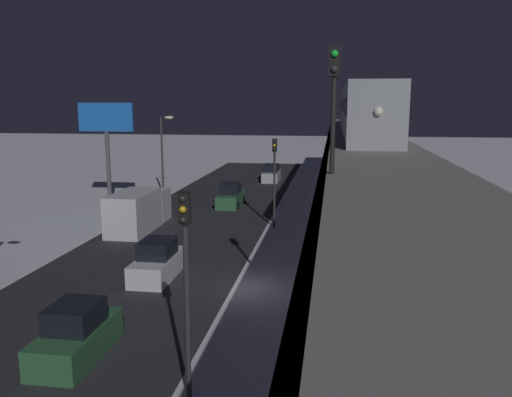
{
  "coord_description": "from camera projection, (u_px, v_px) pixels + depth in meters",
  "views": [
    {
      "loc": [
        -4.42,
        23.68,
        8.87
      ],
      "look_at": [
        0.65,
        -10.29,
        2.56
      ],
      "focal_mm": 36.56,
      "sensor_mm": 36.0,
      "label": 1
    }
  ],
  "objects": [
    {
      "name": "rail_signal",
      "position": [
        334.0,
        88.0,
        16.45
      ],
      "size": [
        0.36,
        0.41,
        4.0
      ],
      "color": "black",
      "rests_on": "elevated_railway"
    },
    {
      "name": "sedan_green_2",
      "position": [
        76.0,
        336.0,
        18.35
      ],
      "size": [
        1.8,
        4.02,
        1.97
      ],
      "rotation": [
        0.0,
        0.0,
        3.14
      ],
      "color": "#2D6038",
      "rests_on": "ground_plane"
    },
    {
      "name": "subway_train",
      "position": [
        360.0,
        109.0,
        42.55
      ],
      "size": [
        2.94,
        36.87,
        3.4
      ],
      "color": "#999EA8",
      "rests_on": "elevated_railway"
    },
    {
      "name": "box_truck",
      "position": [
        139.0,
        210.0,
        37.05
      ],
      "size": [
        2.4,
        7.4,
        2.8
      ],
      "color": "silver",
      "rests_on": "ground_plane"
    },
    {
      "name": "sedan_white",
      "position": [
        158.0,
        262.0,
        26.83
      ],
      "size": [
        1.8,
        4.36,
        1.97
      ],
      "rotation": [
        0.0,
        0.0,
        3.14
      ],
      "color": "silver",
      "rests_on": "ground_plane"
    },
    {
      "name": "traffic_light_mid",
      "position": [
        274.0,
        170.0,
        36.91
      ],
      "size": [
        0.32,
        0.44,
        6.4
      ],
      "color": "#2D2D2D",
      "rests_on": "ground_plane"
    },
    {
      "name": "sedan_silver",
      "position": [
        271.0,
        174.0,
        59.89
      ],
      "size": [
        1.8,
        4.14,
        1.97
      ],
      "rotation": [
        0.0,
        0.0,
        3.14
      ],
      "color": "#B2B2B7",
      "rests_on": "ground_plane"
    },
    {
      "name": "elevated_railway",
      "position": [
        377.0,
        175.0,
        23.32
      ],
      "size": [
        5.0,
        106.01,
        6.6
      ],
      "color": "gray",
      "rests_on": "ground_plane"
    },
    {
      "name": "street_lamp_far",
      "position": [
        164.0,
        146.0,
        50.45
      ],
      "size": [
        1.35,
        0.44,
        7.65
      ],
      "color": "#38383D",
      "rests_on": "ground_plane"
    },
    {
      "name": "avenue_asphalt",
      "position": [
        124.0,
        282.0,
        26.12
      ],
      "size": [
        11.0,
        106.01,
        0.01
      ],
      "primitive_type": "cube",
      "color": "#28282D",
      "rests_on": "ground_plane"
    },
    {
      "name": "commercial_billboard",
      "position": [
        106.0,
        127.0,
        44.17
      ],
      "size": [
        4.8,
        0.36,
        8.9
      ],
      "color": "#4C4C51",
      "rests_on": "ground_plane"
    },
    {
      "name": "ground_plane",
      "position": [
        238.0,
        289.0,
        25.28
      ],
      "size": [
        240.0,
        240.0,
        0.0
      ],
      "primitive_type": "plane",
      "color": "white"
    },
    {
      "name": "traffic_light_near",
      "position": [
        186.0,
        268.0,
        14.97
      ],
      "size": [
        0.32,
        0.44,
        6.4
      ],
      "color": "#2D2D2D",
      "rests_on": "ground_plane"
    },
    {
      "name": "sedan_green",
      "position": [
        231.0,
        197.0,
        45.62
      ],
      "size": [
        1.91,
        4.73,
        1.97
      ],
      "rotation": [
        0.0,
        0.0,
        3.14
      ],
      "color": "#2D6038",
      "rests_on": "ground_plane"
    }
  ]
}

